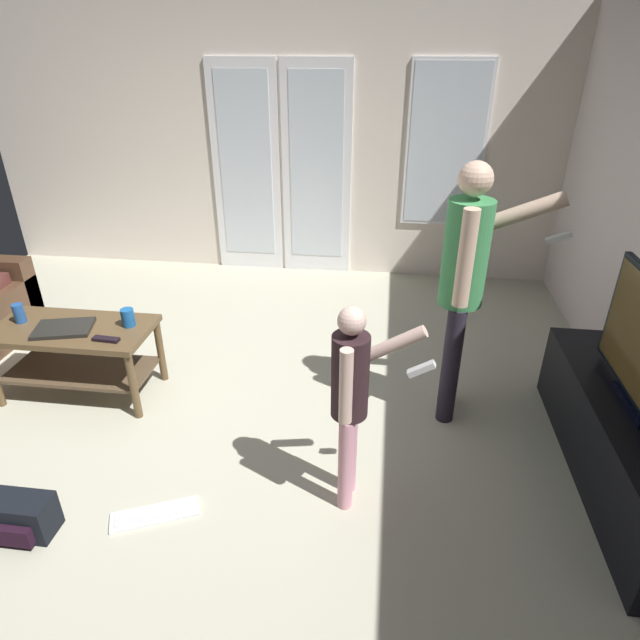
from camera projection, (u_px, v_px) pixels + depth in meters
ground_plane at (186, 430)px, 3.38m from camera, size 5.69×5.56×0.02m
wall_back_with_doors at (276, 146)px, 5.18m from camera, size 5.69×0.09×2.58m
coffee_table at (76, 346)px, 3.56m from camera, size 1.03×0.51×0.51m
tv_stand at (620, 444)px, 2.89m from camera, size 0.41×1.71×0.48m
person_adult at (466, 275)px, 3.09m from camera, size 0.72×0.44×1.62m
person_child at (352, 392)px, 2.56m from camera, size 0.49×0.31×1.13m
backpack at (21, 517)px, 2.62m from camera, size 0.31×0.21×0.21m
loose_keyboard at (155, 514)px, 2.76m from camera, size 0.46×0.30×0.02m
laptop_closed at (64, 328)px, 3.45m from camera, size 0.40×0.33×0.03m
cup_near_edge at (128, 318)px, 3.48m from camera, size 0.08×0.08×0.12m
cup_by_laptop at (19, 313)px, 3.53m from camera, size 0.07×0.07×0.13m
tv_remote_black at (106, 339)px, 3.33m from camera, size 0.17×0.06×0.02m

